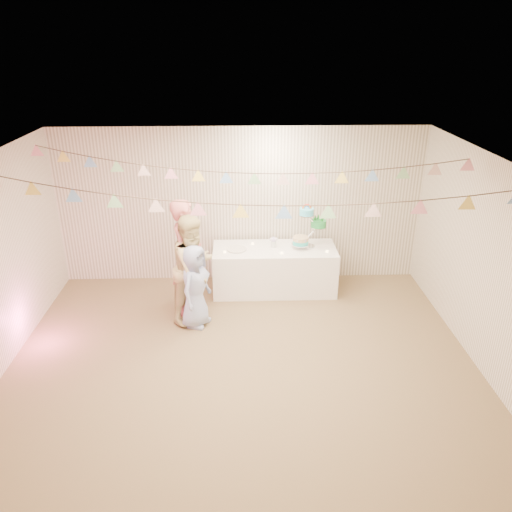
{
  "coord_description": "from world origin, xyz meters",
  "views": [
    {
      "loc": [
        -0.0,
        -5.36,
        3.88
      ],
      "look_at": [
        0.2,
        0.8,
        1.15
      ],
      "focal_mm": 35.0,
      "sensor_mm": 36.0,
      "label": 1
    }
  ],
  "objects_px": {
    "person_adult_b": "(194,268)",
    "person_child": "(195,286)",
    "cake_stand": "(309,227)",
    "table": "(274,269)",
    "person_adult_a": "(187,257)"
  },
  "relations": [
    {
      "from": "person_adult_b",
      "to": "person_child",
      "type": "distance_m",
      "value": 0.27
    },
    {
      "from": "cake_stand",
      "to": "person_adult_b",
      "type": "relative_size",
      "value": 0.42
    },
    {
      "from": "table",
      "to": "person_child",
      "type": "xyz_separation_m",
      "value": [
        -1.2,
        -1.05,
        0.25
      ]
    },
    {
      "from": "cake_stand",
      "to": "person_child",
      "type": "xyz_separation_m",
      "value": [
        -1.75,
        -1.1,
        -0.47
      ]
    },
    {
      "from": "table",
      "to": "person_child",
      "type": "bearing_deg",
      "value": -138.8
    },
    {
      "from": "cake_stand",
      "to": "person_adult_b",
      "type": "distance_m",
      "value": 2.01
    },
    {
      "from": "person_child",
      "to": "person_adult_b",
      "type": "bearing_deg",
      "value": 30.0
    },
    {
      "from": "person_adult_b",
      "to": "table",
      "type": "bearing_deg",
      "value": -22.39
    },
    {
      "from": "table",
      "to": "cake_stand",
      "type": "xyz_separation_m",
      "value": [
        0.55,
        0.05,
        0.72
      ]
    },
    {
      "from": "cake_stand",
      "to": "person_adult_a",
      "type": "height_order",
      "value": "person_adult_a"
    },
    {
      "from": "cake_stand",
      "to": "table",
      "type": "bearing_deg",
      "value": -174.81
    },
    {
      "from": "person_child",
      "to": "person_adult_a",
      "type": "bearing_deg",
      "value": 41.01
    },
    {
      "from": "table",
      "to": "person_adult_b",
      "type": "distance_m",
      "value": 1.56
    },
    {
      "from": "person_child",
      "to": "table",
      "type": "bearing_deg",
      "value": -25.4
    },
    {
      "from": "cake_stand",
      "to": "person_adult_a",
      "type": "relative_size",
      "value": 0.38
    }
  ]
}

